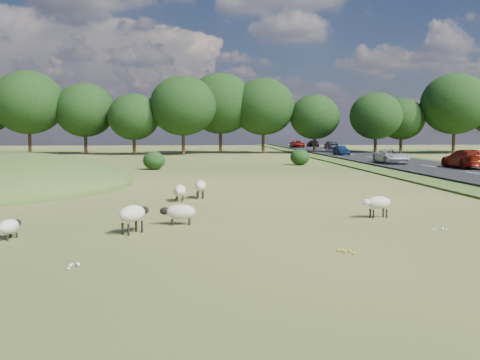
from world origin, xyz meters
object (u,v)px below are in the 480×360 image
(car_7, at_px, (297,144))
(sheep_3, at_px, (200,186))
(sheep_1, at_px, (9,227))
(sheep_5, at_px, (378,203))
(sheep_4, at_px, (179,191))
(sheep_2, at_px, (180,212))
(sheep_0, at_px, (133,214))
(car_3, at_px, (313,143))
(car_6, at_px, (331,145))
(car_2, at_px, (391,156))
(car_1, at_px, (341,150))
(car_0, at_px, (465,159))

(car_7, bearing_deg, sheep_3, -104.20)
(sheep_1, height_order, sheep_5, sheep_5)
(sheep_4, bearing_deg, sheep_1, -28.22)
(sheep_2, bearing_deg, sheep_4, -86.54)
(sheep_0, xyz_separation_m, car_3, (23.96, 84.05, 0.22))
(sheep_0, distance_m, sheep_4, 7.96)
(sheep_0, height_order, car_6, car_6)
(car_2, height_order, car_3, car_2)
(sheep_5, xyz_separation_m, car_2, (11.25, 29.28, 0.34))
(sheep_0, height_order, sheep_5, sheep_0)
(car_1, relative_size, car_2, 0.78)
(sheep_4, distance_m, car_6, 66.12)
(car_1, bearing_deg, car_2, -90.00)
(sheep_3, bearing_deg, car_6, -15.18)
(sheep_5, distance_m, car_0, 27.16)
(sheep_5, bearing_deg, sheep_0, 3.65)
(sheep_1, height_order, car_7, car_7)
(sheep_2, distance_m, car_7, 80.56)
(sheep_4, bearing_deg, car_1, 157.09)
(sheep_1, xyz_separation_m, car_3, (27.64, 84.68, 0.47))
(sheep_1, distance_m, car_3, 89.07)
(sheep_1, xyz_separation_m, sheep_3, (5.87, 9.44, 0.24))
(sheep_1, bearing_deg, sheep_5, -63.91)
(car_7, bearing_deg, sheep_4, -104.75)
(sheep_3, distance_m, car_2, 29.08)
(car_6, bearing_deg, sheep_1, 68.62)
(car_0, relative_size, car_6, 1.32)
(sheep_4, xyz_separation_m, car_1, (18.95, 41.44, 0.40))
(sheep_2, relative_size, car_3, 0.30)
(car_0, bearing_deg, sheep_3, 36.64)
(sheep_0, xyz_separation_m, sheep_2, (1.44, 1.48, -0.18))
(sheep_3, xyz_separation_m, sheep_5, (6.72, -6.42, -0.05))
(car_6, xyz_separation_m, car_7, (-3.80, 9.89, -0.02))
(sheep_0, bearing_deg, car_2, 4.53)
(sheep_2, height_order, car_6, car_6)
(sheep_1, height_order, car_6, car_6)
(car_0, bearing_deg, sheep_2, 46.24)
(sheep_0, distance_m, sheep_3, 9.07)
(sheep_4, relative_size, car_3, 0.32)
(car_3, height_order, car_7, car_7)
(sheep_3, bearing_deg, car_0, -48.95)
(sheep_3, bearing_deg, sheep_2, 178.61)
(sheep_2, distance_m, car_3, 85.58)
(sheep_3, xyz_separation_m, car_2, (17.97, 22.86, 0.29))
(sheep_2, xyz_separation_m, car_1, (18.71, 47.83, 0.43))
(car_0, distance_m, car_1, 24.61)
(sheep_1, bearing_deg, sheep_4, -17.29)
(sheep_3, bearing_deg, car_7, -9.78)
(car_2, bearing_deg, sheep_2, -121.80)
(sheep_3, bearing_deg, car_2, -33.76)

